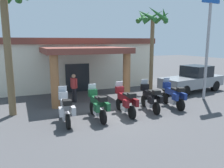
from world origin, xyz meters
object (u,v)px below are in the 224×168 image
at_px(motorcycle_black, 150,98).
at_px(palm_tree_near_portico, 152,25).
at_px(motorcycle_silver, 65,109).
at_px(motel_building, 70,62).
at_px(motorcycle_blue, 173,95).
at_px(pickup_truck_gray, 193,79).
at_px(roadside_sign, 209,25).
at_px(pedestrian, 74,86).
at_px(motorcycle_green, 98,105).
at_px(palm_tree_roadside, 5,12).
at_px(motorcycle_maroon, 126,101).

distance_m(motorcycle_black, palm_tree_near_portico, 6.69).
bearing_deg(motorcycle_silver, motel_building, -9.93).
height_order(motorcycle_blue, pickup_truck_gray, pickup_truck_gray).
xyz_separation_m(motorcycle_black, roadside_sign, (4.67, 0.62, 4.07)).
relative_size(motorcycle_black, motorcycle_blue, 1.00).
height_order(pedestrian, pickup_truck_gray, pickup_truck_gray).
bearing_deg(motorcycle_blue, roadside_sign, -69.55).
bearing_deg(motel_building, palm_tree_near_portico, -40.23).
bearing_deg(motel_building, motorcycle_black, -74.36).
bearing_deg(motel_building, pickup_truck_gray, -36.58).
height_order(motorcycle_silver, pickup_truck_gray, pickup_truck_gray).
bearing_deg(motorcycle_green, pedestrian, 5.46).
distance_m(motorcycle_black, pickup_truck_gray, 6.24).
relative_size(pickup_truck_gray, palm_tree_near_portico, 0.87).
xyz_separation_m(pickup_truck_gray, palm_tree_roadside, (-12.51, -0.28, 4.19)).
relative_size(pedestrian, roadside_sign, 0.25).
bearing_deg(palm_tree_near_portico, pedestrian, -172.78).
bearing_deg(motorcycle_black, motorcycle_silver, 99.79).
bearing_deg(motorcycle_green, motorcycle_black, -85.74).
bearing_deg(motorcycle_green, pickup_truck_gray, -69.99).
bearing_deg(roadside_sign, pickup_truck_gray, 64.30).
distance_m(motel_building, motorcycle_black, 9.26).
distance_m(motorcycle_green, motorcycle_maroon, 1.56).
xyz_separation_m(motorcycle_silver, motorcycle_maroon, (3.12, -0.03, 0.00)).
distance_m(motorcycle_blue, palm_tree_roadside, 9.81).
xyz_separation_m(motorcycle_green, palm_tree_roadside, (-3.74, 2.44, 4.43)).
xyz_separation_m(palm_tree_near_portico, roadside_sign, (1.70, -3.63, -0.16)).
bearing_deg(palm_tree_roadside, motorcycle_blue, -15.89).
xyz_separation_m(motorcycle_maroon, palm_tree_near_portico, (4.53, 4.29, 4.23)).
distance_m(motorcycle_maroon, palm_tree_near_portico, 7.54).
relative_size(motorcycle_black, roadside_sign, 0.31).
bearing_deg(motorcycle_silver, palm_tree_roadside, 48.97).
distance_m(motorcycle_maroon, palm_tree_roadside, 7.31).
bearing_deg(palm_tree_near_portico, motorcycle_blue, -108.21).
xyz_separation_m(motorcycle_black, palm_tree_roadside, (-6.86, 2.36, 4.43)).
height_order(motel_building, motorcycle_silver, motel_building).
relative_size(motel_building, pedestrian, 7.69).
bearing_deg(motorcycle_silver, roadside_sign, -79.80).
height_order(motorcycle_maroon, palm_tree_roadside, palm_tree_roadside).
distance_m(motorcycle_maroon, pickup_truck_gray, 7.69).
height_order(pickup_truck_gray, roadside_sign, roadside_sign).
height_order(motorcycle_maroon, palm_tree_near_portico, palm_tree_near_portico).
xyz_separation_m(motel_building, motorcycle_maroon, (0.51, -8.96, -1.35)).
bearing_deg(roadside_sign, pedestrian, 160.37).
bearing_deg(motorcycle_maroon, motorcycle_green, 95.29).
bearing_deg(motorcycle_blue, pedestrian, 62.73).
bearing_deg(pickup_truck_gray, palm_tree_near_portico, 141.78).
bearing_deg(pickup_truck_gray, motorcycle_maroon, -166.78).
xyz_separation_m(motorcycle_silver, pedestrian, (1.40, 3.47, 0.33)).
distance_m(motorcycle_green, motorcycle_blue, 4.68).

